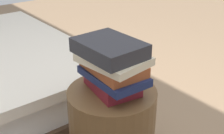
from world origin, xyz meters
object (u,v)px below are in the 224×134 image
Objects in this scene: book_maroon at (112,83)px; book_navy at (114,76)px; book_charcoal at (109,48)px; book_cream at (113,59)px; book_rust at (114,67)px.

book_navy is (-0.02, 0.01, 0.05)m from book_maroon.
book_charcoal reaches higher than book_maroon.
book_cream is at bearing -160.11° from book_charcoal.
book_rust is at bearing -128.97° from book_charcoal.
book_maroon is at bearing -18.51° from book_navy.
book_cream is 0.05m from book_charcoal.
book_maroon is at bearing -79.13° from book_charcoal.
book_navy is at bearing 144.95° from book_rust.
book_cream is (-0.02, 0.01, 0.12)m from book_maroon.
book_rust is 0.08m from book_charcoal.
book_cream is (-0.00, 0.00, 0.07)m from book_navy.
book_rust reaches higher than book_navy.
book_maroon is 0.05m from book_navy.
book_navy is at bearing 168.83° from book_maroon.
book_maroon is 0.08m from book_rust.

